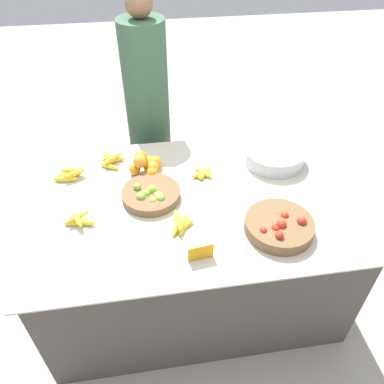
{
  "coord_description": "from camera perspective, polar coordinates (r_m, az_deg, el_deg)",
  "views": [
    {
      "loc": [
        -0.23,
        -1.54,
        2.17
      ],
      "look_at": [
        0.0,
        0.0,
        0.82
      ],
      "focal_mm": 35.0,
      "sensor_mm": 36.0,
      "label": 1
    }
  ],
  "objects": [
    {
      "name": "ground_plane",
      "position": [
        2.68,
        0.0,
        -13.44
      ],
      "size": [
        12.0,
        12.0,
        0.0
      ],
      "primitive_type": "plane",
      "color": "#ADA599"
    },
    {
      "name": "market_table",
      "position": [
        2.37,
        0.0,
        -7.98
      ],
      "size": [
        1.76,
        1.19,
        0.77
      ],
      "color": "#4C4742",
      "rests_on": "ground_plane"
    },
    {
      "name": "lime_bowl",
      "position": [
        2.09,
        -6.25,
        -0.37
      ],
      "size": [
        0.33,
        0.33,
        0.08
      ],
      "color": "brown",
      "rests_on": "market_table"
    },
    {
      "name": "tomato_basket",
      "position": [
        1.95,
        13.14,
        -5.06
      ],
      "size": [
        0.35,
        0.35,
        0.1
      ],
      "color": "brown",
      "rests_on": "market_table"
    },
    {
      "name": "orange_pile",
      "position": [
        2.28,
        -6.87,
        4.21
      ],
      "size": [
        0.2,
        0.19,
        0.14
      ],
      "color": "orange",
      "rests_on": "market_table"
    },
    {
      "name": "metal_bowl",
      "position": [
        2.4,
        12.36,
        5.54
      ],
      "size": [
        0.38,
        0.38,
        0.09
      ],
      "color": "#B7B7BF",
      "rests_on": "market_table"
    },
    {
      "name": "price_sign",
      "position": [
        1.77,
        1.35,
        -9.23
      ],
      "size": [
        0.12,
        0.02,
        0.09
      ],
      "rotation": [
        0.0,
        0.0,
        0.12
      ],
      "color": "orange",
      "rests_on": "market_table"
    },
    {
      "name": "banana_bunch_front_center",
      "position": [
        2.39,
        -12.3,
        4.79
      ],
      "size": [
        0.16,
        0.18,
        0.06
      ],
      "color": "yellow",
      "rests_on": "market_table"
    },
    {
      "name": "banana_bunch_front_right",
      "position": [
        2.25,
        1.69,
        2.88
      ],
      "size": [
        0.14,
        0.14,
        0.04
      ],
      "color": "yellow",
      "rests_on": "market_table"
    },
    {
      "name": "banana_bunch_middle_left",
      "position": [
        2.03,
        -16.84,
        -4.13
      ],
      "size": [
        0.17,
        0.13,
        0.05
      ],
      "color": "yellow",
      "rests_on": "market_table"
    },
    {
      "name": "banana_bunch_middle_right",
      "position": [
        1.92,
        -1.76,
        -4.9
      ],
      "size": [
        0.14,
        0.16,
        0.06
      ],
      "color": "yellow",
      "rests_on": "market_table"
    },
    {
      "name": "banana_bunch_front_left",
      "position": [
        2.34,
        -18.19,
        2.53
      ],
      "size": [
        0.19,
        0.12,
        0.06
      ],
      "color": "yellow",
      "rests_on": "market_table"
    },
    {
      "name": "vendor_person",
      "position": [
        2.84,
        -6.62,
        10.91
      ],
      "size": [
        0.31,
        0.31,
        1.65
      ],
      "color": "#385B42",
      "rests_on": "ground_plane"
    }
  ]
}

